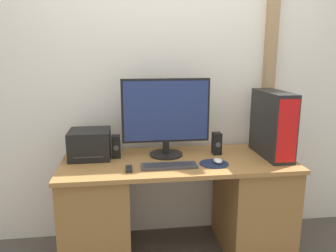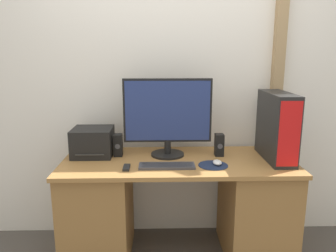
{
  "view_description": "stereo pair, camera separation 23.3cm",
  "coord_description": "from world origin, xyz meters",
  "px_view_note": "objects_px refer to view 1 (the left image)",
  "views": [
    {
      "loc": [
        -0.37,
        -1.92,
        1.54
      ],
      "look_at": [
        -0.07,
        0.34,
        1.02
      ],
      "focal_mm": 35.0,
      "sensor_mm": 36.0,
      "label": 1
    },
    {
      "loc": [
        -0.14,
        -1.94,
        1.54
      ],
      "look_at": [
        -0.07,
        0.34,
        1.02
      ],
      "focal_mm": 35.0,
      "sensor_mm": 36.0,
      "label": 2
    }
  ],
  "objects_px": {
    "mouse": "(218,161)",
    "remote_control": "(129,169)",
    "keyboard": "(169,166)",
    "printer": "(90,144)",
    "monitor": "(166,115)",
    "speaker_right": "(217,143)",
    "computer_tower": "(273,124)",
    "speaker_left": "(116,147)"
  },
  "relations": [
    {
      "from": "mouse",
      "to": "remote_control",
      "type": "bearing_deg",
      "value": -174.93
    },
    {
      "from": "keyboard",
      "to": "printer",
      "type": "xyz_separation_m",
      "value": [
        -0.56,
        0.28,
        0.09
      ]
    },
    {
      "from": "monitor",
      "to": "keyboard",
      "type": "xyz_separation_m",
      "value": [
        -0.01,
        -0.27,
        -0.31
      ]
    },
    {
      "from": "monitor",
      "to": "speaker_right",
      "type": "relative_size",
      "value": 3.92
    },
    {
      "from": "printer",
      "to": "remote_control",
      "type": "relative_size",
      "value": 2.59
    },
    {
      "from": "mouse",
      "to": "monitor",
      "type": "bearing_deg",
      "value": 145.64
    },
    {
      "from": "computer_tower",
      "to": "speaker_left",
      "type": "relative_size",
      "value": 2.92
    },
    {
      "from": "speaker_right",
      "to": "remote_control",
      "type": "distance_m",
      "value": 0.73
    },
    {
      "from": "printer",
      "to": "remote_control",
      "type": "bearing_deg",
      "value": -47.1
    },
    {
      "from": "speaker_left",
      "to": "printer",
      "type": "bearing_deg",
      "value": 174.94
    },
    {
      "from": "speaker_left",
      "to": "mouse",
      "type": "bearing_deg",
      "value": -17.77
    },
    {
      "from": "mouse",
      "to": "remote_control",
      "type": "relative_size",
      "value": 0.82
    },
    {
      "from": "speaker_right",
      "to": "monitor",
      "type": "bearing_deg",
      "value": 177.09
    },
    {
      "from": "remote_control",
      "to": "computer_tower",
      "type": "bearing_deg",
      "value": 9.41
    },
    {
      "from": "printer",
      "to": "monitor",
      "type": "bearing_deg",
      "value": -1.34
    },
    {
      "from": "monitor",
      "to": "speaker_left",
      "type": "bearing_deg",
      "value": -179.42
    },
    {
      "from": "printer",
      "to": "remote_control",
      "type": "distance_m",
      "value": 0.42
    },
    {
      "from": "speaker_left",
      "to": "remote_control",
      "type": "height_order",
      "value": "speaker_left"
    },
    {
      "from": "keyboard",
      "to": "speaker_left",
      "type": "height_order",
      "value": "speaker_left"
    },
    {
      "from": "speaker_left",
      "to": "speaker_right",
      "type": "relative_size",
      "value": 1.0
    },
    {
      "from": "monitor",
      "to": "computer_tower",
      "type": "height_order",
      "value": "monitor"
    },
    {
      "from": "speaker_right",
      "to": "remote_control",
      "type": "bearing_deg",
      "value": -158.32
    },
    {
      "from": "monitor",
      "to": "computer_tower",
      "type": "relative_size",
      "value": 1.34
    },
    {
      "from": "mouse",
      "to": "speaker_right",
      "type": "bearing_deg",
      "value": 76.92
    },
    {
      "from": "monitor",
      "to": "speaker_left",
      "type": "relative_size",
      "value": 3.92
    },
    {
      "from": "printer",
      "to": "speaker_right",
      "type": "height_order",
      "value": "printer"
    },
    {
      "from": "monitor",
      "to": "speaker_right",
      "type": "xyz_separation_m",
      "value": [
        0.39,
        -0.02,
        -0.23
      ]
    },
    {
      "from": "speaker_left",
      "to": "remote_control",
      "type": "relative_size",
      "value": 1.47
    },
    {
      "from": "printer",
      "to": "speaker_left",
      "type": "distance_m",
      "value": 0.19
    },
    {
      "from": "keyboard",
      "to": "mouse",
      "type": "distance_m",
      "value": 0.36
    },
    {
      "from": "computer_tower",
      "to": "monitor",
      "type": "bearing_deg",
      "value": 172.0
    },
    {
      "from": "remote_control",
      "to": "speaker_left",
      "type": "bearing_deg",
      "value": 107.28
    },
    {
      "from": "monitor",
      "to": "keyboard",
      "type": "relative_size",
      "value": 1.72
    },
    {
      "from": "computer_tower",
      "to": "speaker_left",
      "type": "height_order",
      "value": "computer_tower"
    },
    {
      "from": "printer",
      "to": "remote_control",
      "type": "xyz_separation_m",
      "value": [
        0.28,
        -0.3,
        -0.1
      ]
    },
    {
      "from": "monitor",
      "to": "printer",
      "type": "xyz_separation_m",
      "value": [
        -0.57,
        0.01,
        -0.21
      ]
    },
    {
      "from": "speaker_right",
      "to": "remote_control",
      "type": "xyz_separation_m",
      "value": [
        -0.68,
        -0.27,
        -0.08
      ]
    },
    {
      "from": "keyboard",
      "to": "mouse",
      "type": "height_order",
      "value": "mouse"
    },
    {
      "from": "keyboard",
      "to": "speaker_left",
      "type": "bearing_deg",
      "value": 143.94
    },
    {
      "from": "computer_tower",
      "to": "speaker_right",
      "type": "bearing_deg",
      "value": 167.12
    },
    {
      "from": "remote_control",
      "to": "mouse",
      "type": "bearing_deg",
      "value": 5.07
    },
    {
      "from": "remote_control",
      "to": "keyboard",
      "type": "bearing_deg",
      "value": 4.34
    }
  ]
}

